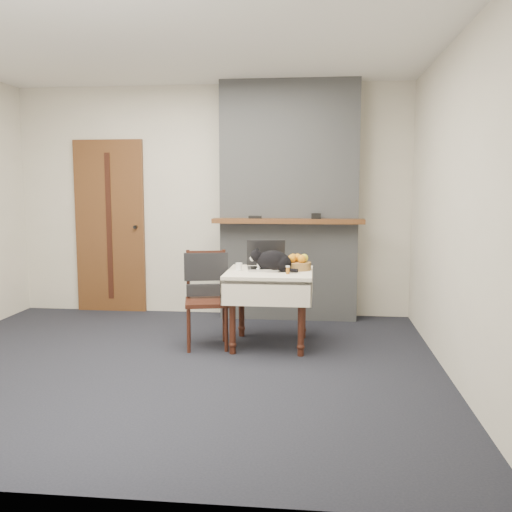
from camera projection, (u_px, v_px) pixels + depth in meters
The scene contains 12 objects.
ground at pixel (168, 365), 4.71m from camera, with size 4.50×4.50×0.00m, color black.
room_shell at pixel (178, 152), 4.95m from camera, with size 4.52×4.01×2.61m.
door at pixel (110, 226), 6.66m from camera, with size 0.82×0.10×2.00m.
chimney at pixel (289, 202), 6.27m from camera, with size 1.62×0.48×2.60m.
side_table at pixel (269, 283), 5.23m from camera, with size 0.78×0.78×0.70m.
laptop at pixel (267, 262), 5.32m from camera, with size 0.41×0.36×0.27m.
cat at pixel (273, 261), 5.18m from camera, with size 0.45×0.20×0.22m.
cream_jar at pixel (239, 267), 5.22m from camera, with size 0.06×0.06×0.07m, color white.
pill_bottle at pixel (288, 270), 5.03m from camera, with size 0.04×0.04×0.07m.
fruit_basket at pixel (297, 263), 5.28m from camera, with size 0.25×0.25×0.14m.
desk_clutter at pixel (290, 270), 5.23m from camera, with size 0.14×0.02×0.01m, color black.
chair at pixel (206, 285), 5.27m from camera, with size 0.47×0.47×0.88m.
Camera 1 is at (1.22, -4.45, 1.48)m, focal length 40.00 mm.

